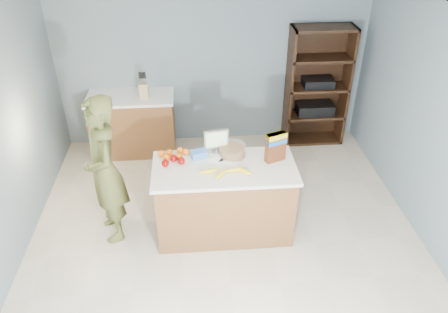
{
  "coord_description": "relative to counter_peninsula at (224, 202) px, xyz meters",
  "views": [
    {
      "loc": [
        -0.32,
        -3.59,
        3.54
      ],
      "look_at": [
        0.0,
        0.35,
        1.0
      ],
      "focal_mm": 35.0,
      "sensor_mm": 36.0,
      "label": 1
    }
  ],
  "objects": [
    {
      "name": "blue_carton",
      "position": [
        -0.27,
        0.22,
        0.52
      ],
      "size": [
        0.21,
        0.17,
        0.08
      ],
      "primitive_type": "cube",
      "rotation": [
        0.0,
        0.0,
        0.33
      ],
      "color": "blue",
      "rests_on": "counter_peninsula"
    },
    {
      "name": "floor",
      "position": [
        0.0,
        -0.3,
        -0.42
      ],
      "size": [
        4.5,
        5.0,
        0.02
      ],
      "primitive_type": "cube",
      "color": "beige",
      "rests_on": "ground"
    },
    {
      "name": "tv",
      "position": [
        -0.07,
        0.31,
        0.64
      ],
      "size": [
        0.28,
        0.12,
        0.28
      ],
      "color": "silver",
      "rests_on": "counter_peninsula"
    },
    {
      "name": "back_cabinet",
      "position": [
        -1.2,
        1.9,
        0.04
      ],
      "size": [
        1.24,
        0.62,
        0.9
      ],
      "color": "brown",
      "rests_on": "ground"
    },
    {
      "name": "salad_bowl",
      "position": [
        0.11,
        0.23,
        0.54
      ],
      "size": [
        0.3,
        0.3,
        0.13
      ],
      "color": "#267219",
      "rests_on": "counter_peninsula"
    },
    {
      "name": "cereal_box",
      "position": [
        0.56,
        0.08,
        0.68
      ],
      "size": [
        0.24,
        0.16,
        0.34
      ],
      "color": "#592B14",
      "rests_on": "counter_peninsula"
    },
    {
      "name": "knife_block",
      "position": [
        -0.98,
        1.82,
        0.6
      ],
      "size": [
        0.12,
        0.1,
        0.31
      ],
      "color": "tan",
      "rests_on": "back_cabinet"
    },
    {
      "name": "counter_peninsula",
      "position": [
        0.0,
        0.0,
        0.0
      ],
      "size": [
        1.56,
        0.76,
        0.9
      ],
      "color": "brown",
      "rests_on": "ground"
    },
    {
      "name": "envelopes",
      "position": [
        0.0,
        0.12,
        0.49
      ],
      "size": [
        0.36,
        0.27,
        0.0
      ],
      "color": "white",
      "rests_on": "counter_peninsula"
    },
    {
      "name": "bananas",
      "position": [
        0.03,
        -0.13,
        0.51
      ],
      "size": [
        0.57,
        0.23,
        0.05
      ],
      "color": "yellow",
      "rests_on": "counter_peninsula"
    },
    {
      "name": "oranges",
      "position": [
        -0.55,
        0.23,
        0.52
      ],
      "size": [
        0.35,
        0.22,
        0.08
      ],
      "color": "orange",
      "rests_on": "counter_peninsula"
    },
    {
      "name": "apples",
      "position": [
        -0.55,
        0.1,
        0.53
      ],
      "size": [
        0.25,
        0.17,
        0.08
      ],
      "color": "#820202",
      "rests_on": "counter_peninsula"
    },
    {
      "name": "shelving_unit",
      "position": [
        1.55,
        2.05,
        0.45
      ],
      "size": [
        0.9,
        0.4,
        1.8
      ],
      "color": "black",
      "rests_on": "ground"
    },
    {
      "name": "walls",
      "position": [
        0.0,
        -0.3,
        1.24
      ],
      "size": [
        4.52,
        5.02,
        2.51
      ],
      "color": "slate",
      "rests_on": "ground"
    },
    {
      "name": "person",
      "position": [
        -1.29,
        0.07,
        0.45
      ],
      "size": [
        0.6,
        0.74,
        1.73
      ],
      "primitive_type": "imported",
      "rotation": [
        0.0,
        0.0,
        -1.22
      ],
      "color": "#515628",
      "rests_on": "ground"
    }
  ]
}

